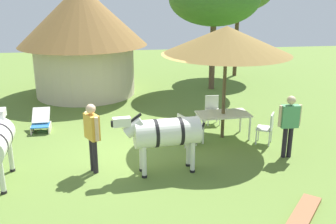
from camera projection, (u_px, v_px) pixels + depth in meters
ground_plane at (136, 151)px, 10.45m from camera, size 36.00×36.00×0.00m
thatched_hut at (83, 34)px, 15.44m from camera, size 5.12×5.12×4.38m
shade_umbrella at (226, 40)px, 10.58m from camera, size 3.59×3.59×3.23m
patio_dining_table at (223, 116)px, 11.25m from camera, size 1.55×0.92×0.74m
patio_chair_east_end at (212, 108)px, 12.51m from camera, size 0.44×0.43×0.90m
patio_chair_near_hut at (185, 128)px, 10.71m from camera, size 0.55×0.56×0.90m
patio_chair_west_end at (268, 126)px, 10.82m from camera, size 0.59×0.59×0.90m
guest_beside_umbrella at (289, 121)px, 9.81m from camera, size 0.59×0.22×1.65m
standing_watcher at (92, 132)px, 9.00m from camera, size 0.40×0.54×1.69m
striped_lounge_chair at (41, 123)px, 11.89m from camera, size 0.58×0.82×0.64m
zebra_by_umbrella at (165, 133)px, 9.00m from camera, size 2.22×0.79×1.53m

